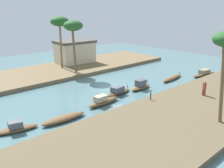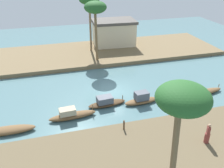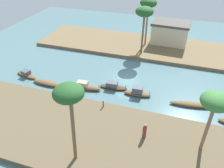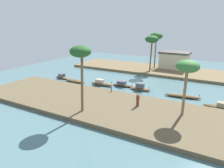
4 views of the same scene
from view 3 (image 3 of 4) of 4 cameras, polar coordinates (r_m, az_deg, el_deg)
The scene contains 16 objects.
river_water at distance 33.26m, azimuth 3.86°, elevation 0.96°, with size 63.15×63.15×0.00m, color slate.
riverbank_left at distance 24.25m, azimuth -3.56°, elevation -13.21°, with size 39.22×10.81×0.53m, color brown.
riverbank_right at distance 43.49m, azimuth 7.96°, elevation 9.39°, with size 39.22×10.81×0.53m, color brown.
sampan_with_red_awning at distance 29.89m, azimuth 19.37°, elevation -4.88°, with size 5.41×1.63×0.83m.
sampan_with_tall_canopy at distance 33.36m, azimuth -15.91°, elevation 0.24°, with size 4.62×1.35×0.52m.
sampan_foreground at distance 31.35m, azimuth -6.80°, elevation -0.59°, with size 4.40×1.27×1.11m.
sampan_downstream_large at distance 30.07m, azimuth 6.42°, elevation -2.10°, with size 3.66×1.32×1.27m.
sampan_near_left_bank at distance 36.28m, azimuth -20.71°, elevation 2.30°, with size 3.90×1.86×0.97m.
sampan_upstream_small at distance 31.26m, azimuth 0.27°, elevation -0.50°, with size 3.93×1.49×1.02m.
person_on_near_bank at distance 23.62m, azimuth 8.15°, elevation -11.82°, with size 0.53×0.53×1.72m.
mooring_post at distance 27.19m, azimuth -2.23°, elevation -5.02°, with size 0.14×0.14×0.84m, color #4C3823.
palm_tree_left_near at distance 17.74m, azimuth -10.78°, elevation -2.99°, with size 2.48×2.48×7.97m.
palm_tree_left_far at distance 20.76m, azimuth 24.52°, elevation -4.35°, with size 2.56×2.56×6.55m.
palm_tree_right_tall at distance 37.99m, azimuth 8.14°, elevation 17.30°, with size 2.91×2.91×7.89m.
palm_tree_right_short at distance 41.35m, azimuth 9.14°, elevation 19.25°, with size 2.91×2.91×8.36m.
riverside_building at distance 44.51m, azimuth 14.40°, elevation 12.42°, with size 6.98×4.91×3.97m.
Camera 3 is at (6.51, -27.22, 17.96)m, focal length 36.40 mm.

